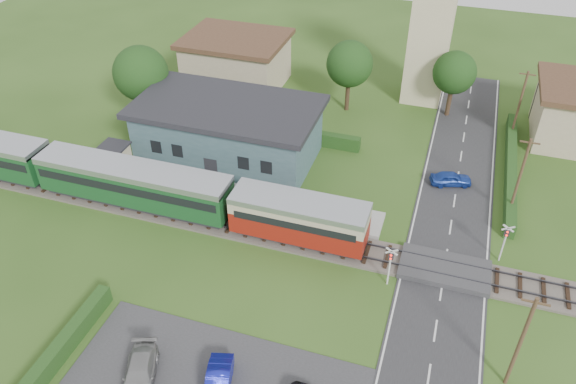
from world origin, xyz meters
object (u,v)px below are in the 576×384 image
(church_tower, at_px, (436,2))
(car_on_road, at_px, (451,179))
(crossing_signal_far, at_px, (505,238))
(car_park_blue, at_px, (218,384))
(car_park_silver, at_px, (140,374))
(pedestrian_near, at_px, (302,201))
(station_building, at_px, (228,131))
(equipment_hut, at_px, (115,158))
(house_west, at_px, (236,61))
(crossing_signal_near, at_px, (390,261))
(train, at_px, (99,176))
(pedestrian_far, at_px, (139,169))

(church_tower, bearing_deg, car_on_road, -73.86)
(crossing_signal_far, bearing_deg, car_park_blue, -132.62)
(car_park_silver, distance_m, pedestrian_near, 17.98)
(station_building, bearing_deg, equipment_hut, -144.08)
(station_building, relative_size, house_west, 1.48)
(crossing_signal_near, xyz_separation_m, pedestrian_near, (-7.77, 5.42, -0.81))
(train, bearing_deg, equipment_hut, 100.00)
(crossing_signal_far, relative_size, car_on_road, 0.96)
(car_on_road, bearing_deg, equipment_hut, 87.66)
(car_on_road, height_order, car_park_blue, car_park_blue)
(train, relative_size, pedestrian_far, 29.25)
(equipment_hut, height_order, crossing_signal_near, crossing_signal_near)
(church_tower, distance_m, pedestrian_far, 32.22)
(crossing_signal_near, xyz_separation_m, pedestrian_far, (-22.18, 5.50, -0.95))
(station_building, bearing_deg, train, -129.58)
(crossing_signal_near, xyz_separation_m, car_park_blue, (-7.55, -11.22, -1.43))
(station_building, distance_m, crossing_signal_far, 24.51)
(crossing_signal_near, distance_m, car_park_silver, 17.06)
(house_west, xyz_separation_m, pedestrian_near, (13.63, -19.98, -1.46))
(house_west, bearing_deg, crossing_signal_far, -35.77)
(car_park_blue, distance_m, pedestrian_far, 22.23)
(car_park_blue, relative_size, pedestrian_far, 2.59)
(house_west, relative_size, car_park_silver, 2.50)
(crossing_signal_far, xyz_separation_m, pedestrian_far, (-29.38, 0.70, -0.95))
(equipment_hut, bearing_deg, car_on_road, 15.35)
(station_building, relative_size, church_tower, 0.91)
(equipment_hut, height_order, car_park_blue, equipment_hut)
(train, bearing_deg, station_building, 50.42)
(crossing_signal_near, height_order, crossing_signal_far, same)
(church_tower, relative_size, house_west, 1.63)
(equipment_hut, height_order, car_park_silver, equipment_hut)
(station_building, relative_size, crossing_signal_far, 4.88)
(car_park_blue, distance_m, car_park_silver, 4.54)
(crossing_signal_near, bearing_deg, church_tower, 92.82)
(church_tower, bearing_deg, station_building, -131.41)
(car_on_road, bearing_deg, pedestrian_far, 89.17)
(train, xyz_separation_m, car_park_silver, (11.82, -14.44, -1.47))
(crossing_signal_far, distance_m, pedestrian_near, 15.01)
(house_west, bearing_deg, car_park_blue, -69.28)
(pedestrian_far, bearing_deg, church_tower, -37.33)
(station_building, bearing_deg, pedestrian_near, -34.72)
(church_tower, height_order, car_park_blue, church_tower)
(equipment_hut, bearing_deg, station_building, 35.92)
(house_west, bearing_deg, car_on_road, -26.68)
(station_building, xyz_separation_m, train, (-7.44, -8.99, -0.52))
(church_tower, bearing_deg, crossing_signal_far, -69.98)
(crossing_signal_far, distance_m, car_park_blue, 21.82)
(station_building, xyz_separation_m, crossing_signal_far, (23.60, -6.60, -0.55))
(train, bearing_deg, church_tower, 49.21)
(train, distance_m, car_on_road, 28.96)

